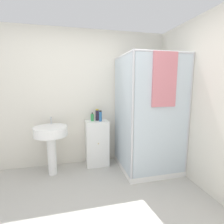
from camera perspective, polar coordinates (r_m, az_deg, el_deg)
name	(u,v)px	position (r m, az deg, el deg)	size (l,w,h in m)	color
wall_back	(79,99)	(3.35, -10.79, 4.28)	(6.40, 0.06, 2.50)	silver
shower_enclosure	(146,141)	(3.17, 11.12, -9.29)	(0.98, 1.01, 2.00)	white
vanity_cabinet	(97,143)	(3.36, -4.94, -9.98)	(0.41, 0.35, 0.85)	white
sink	(51,137)	(3.10, -19.30, -7.74)	(0.54, 0.54, 0.96)	white
soap_dispenser	(92,117)	(3.23, -6.46, -1.76)	(0.06, 0.06, 0.16)	green
shampoo_bottle_tall_black	(97,115)	(3.26, -4.85, -0.92)	(0.07, 0.07, 0.21)	#281E33
shampoo_bottle_blue	(100,116)	(3.17, -3.80, -1.34)	(0.05, 0.05, 0.20)	#2D66A3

